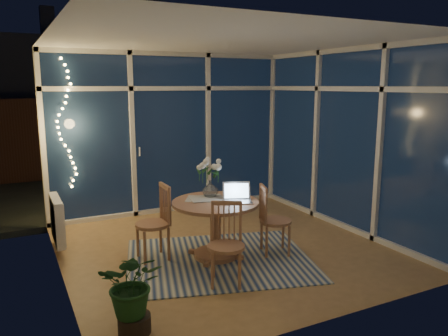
# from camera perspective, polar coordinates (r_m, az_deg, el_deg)

# --- Properties ---
(floor) EXTENTS (4.00, 4.00, 0.00)m
(floor) POSITION_cam_1_polar(r_m,az_deg,el_deg) (5.76, 0.18, -10.39)
(floor) COLOR #9C7544
(floor) RESTS_ON ground
(ceiling) EXTENTS (4.00, 4.00, 0.00)m
(ceiling) POSITION_cam_1_polar(r_m,az_deg,el_deg) (5.40, 0.20, 16.32)
(ceiling) COLOR white
(ceiling) RESTS_ON wall_back
(wall_back) EXTENTS (4.00, 0.04, 2.60)m
(wall_back) POSITION_cam_1_polar(r_m,az_deg,el_deg) (7.25, -7.00, 4.52)
(wall_back) COLOR silver
(wall_back) RESTS_ON floor
(wall_front) EXTENTS (4.00, 0.04, 2.60)m
(wall_front) POSITION_cam_1_polar(r_m,az_deg,el_deg) (3.78, 14.04, -1.43)
(wall_front) COLOR silver
(wall_front) RESTS_ON floor
(wall_left) EXTENTS (0.04, 4.00, 2.60)m
(wall_left) POSITION_cam_1_polar(r_m,az_deg,el_deg) (4.87, -21.29, 0.84)
(wall_left) COLOR silver
(wall_left) RESTS_ON floor
(wall_right) EXTENTS (0.04, 4.00, 2.60)m
(wall_right) POSITION_cam_1_polar(r_m,az_deg,el_deg) (6.57, 15.97, 3.55)
(wall_right) COLOR silver
(wall_right) RESTS_ON floor
(window_wall_back) EXTENTS (4.00, 0.10, 2.60)m
(window_wall_back) POSITION_cam_1_polar(r_m,az_deg,el_deg) (7.22, -6.89, 4.49)
(window_wall_back) COLOR white
(window_wall_back) RESTS_ON floor
(window_wall_right) EXTENTS (0.10, 4.00, 2.60)m
(window_wall_right) POSITION_cam_1_polar(r_m,az_deg,el_deg) (6.54, 15.71, 3.53)
(window_wall_right) COLOR white
(window_wall_right) RESTS_ON floor
(radiator) EXTENTS (0.10, 0.70, 0.58)m
(radiator) POSITION_cam_1_polar(r_m,az_deg,el_deg) (5.95, -20.99, -6.35)
(radiator) COLOR silver
(radiator) RESTS_ON wall_left
(fairy_lights) EXTENTS (0.24, 0.10, 1.85)m
(fairy_lights) POSITION_cam_1_polar(r_m,az_deg,el_deg) (6.74, -20.06, 5.41)
(fairy_lights) COLOR #FFCC66
(fairy_lights) RESTS_ON window_wall_back
(garden_patio) EXTENTS (12.00, 6.00, 0.10)m
(garden_patio) POSITION_cam_1_polar(r_m,az_deg,el_deg) (10.44, -9.83, -1.22)
(garden_patio) COLOR black
(garden_patio) RESTS_ON ground
(garden_fence) EXTENTS (11.00, 0.08, 1.80)m
(garden_fence) POSITION_cam_1_polar(r_m,az_deg,el_deg) (10.64, -13.37, 4.11)
(garden_fence) COLOR #3D2116
(garden_fence) RESTS_ON ground
(neighbour_roof) EXTENTS (7.00, 3.00, 2.20)m
(neighbour_roof) POSITION_cam_1_polar(r_m,az_deg,el_deg) (13.57, -15.38, 10.90)
(neighbour_roof) COLOR #35383F
(neighbour_roof) RESTS_ON ground
(garden_shrubs) EXTENTS (0.90, 0.90, 0.90)m
(garden_shrubs) POSITION_cam_1_polar(r_m,az_deg,el_deg) (8.51, -15.16, -0.65)
(garden_shrubs) COLOR black
(garden_shrubs) RESTS_ON ground
(rug) EXTENTS (2.57, 2.27, 0.01)m
(rug) POSITION_cam_1_polar(r_m,az_deg,el_deg) (5.38, -0.64, -11.87)
(rug) COLOR beige
(rug) RESTS_ON floor
(dining_table) EXTENTS (1.29, 1.29, 0.71)m
(dining_table) POSITION_cam_1_polar(r_m,az_deg,el_deg) (5.34, -1.12, -8.05)
(dining_table) COLOR #A06948
(dining_table) RESTS_ON floor
(chair_left) EXTENTS (0.43, 0.43, 0.93)m
(chair_left) POSITION_cam_1_polar(r_m,az_deg,el_deg) (5.32, -9.34, -7.04)
(chair_left) COLOR #A06948
(chair_left) RESTS_ON floor
(chair_right) EXTENTS (0.52, 0.52, 0.89)m
(chair_right) POSITION_cam_1_polar(r_m,az_deg,el_deg) (5.47, 6.75, -6.69)
(chair_right) COLOR #A06948
(chair_right) RESTS_ON floor
(chair_front) EXTENTS (0.56, 0.56, 0.89)m
(chair_front) POSITION_cam_1_polar(r_m,az_deg,el_deg) (4.62, 0.29, -9.98)
(chair_front) COLOR #A06948
(chair_front) RESTS_ON floor
(laptop) EXTENTS (0.41, 0.39, 0.24)m
(laptop) POSITION_cam_1_polar(r_m,az_deg,el_deg) (5.17, 1.80, -3.20)
(laptop) COLOR #B9B9BE
(laptop) RESTS_ON dining_table
(flower_vase) EXTENTS (0.25, 0.25, 0.21)m
(flower_vase) POSITION_cam_1_polar(r_m,az_deg,el_deg) (5.41, -1.80, -2.73)
(flower_vase) COLOR silver
(flower_vase) RESTS_ON dining_table
(bowl) EXTENTS (0.19, 0.19, 0.04)m
(bowl) POSITION_cam_1_polar(r_m,az_deg,el_deg) (5.39, 1.84, -3.72)
(bowl) COLOR silver
(bowl) RESTS_ON dining_table
(newspapers) EXTENTS (0.51, 0.46, 0.01)m
(newspapers) POSITION_cam_1_polar(r_m,az_deg,el_deg) (5.32, -2.25, -4.06)
(newspapers) COLOR beige
(newspapers) RESTS_ON dining_table
(phone) EXTENTS (0.12, 0.11, 0.01)m
(phone) POSITION_cam_1_polar(r_m,az_deg,el_deg) (5.17, 0.66, -4.53)
(phone) COLOR black
(phone) RESTS_ON dining_table
(potted_plant) EXTENTS (0.68, 0.65, 0.76)m
(potted_plant) POSITION_cam_1_polar(r_m,az_deg,el_deg) (3.87, -11.79, -15.47)
(potted_plant) COLOR #18431B
(potted_plant) RESTS_ON floor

